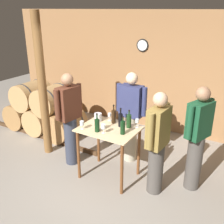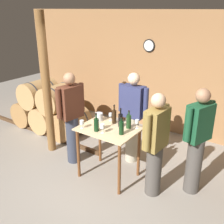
{
  "view_description": "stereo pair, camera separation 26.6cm",
  "coord_description": "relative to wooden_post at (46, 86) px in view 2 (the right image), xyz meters",
  "views": [
    {
      "loc": [
        2.02,
        -2.68,
        2.72
      ],
      "look_at": [
        0.02,
        0.69,
        1.16
      ],
      "focal_mm": 42.0,
      "sensor_mm": 36.0,
      "label": 1
    },
    {
      "loc": [
        2.24,
        -2.54,
        2.72
      ],
      "look_at": [
        0.02,
        0.69,
        1.16
      ],
      "focal_mm": 42.0,
      "sensor_mm": 36.0,
      "label": 2
    }
  ],
  "objects": [
    {
      "name": "person_visitor_with_scarf",
      "position": [
        0.67,
        -0.07,
        -0.44
      ],
      "size": [
        0.29,
        0.58,
        1.71
      ],
      "color": "#333847",
      "rests_on": "ground_plane"
    },
    {
      "name": "wine_bottle_center",
      "position": [
        1.62,
        0.07,
        -0.32
      ],
      "size": [
        0.07,
        0.07,
        0.32
      ],
      "color": "black",
      "rests_on": "tasting_table"
    },
    {
      "name": "barrel_rack",
      "position": [
        -0.75,
        0.67,
        -0.84
      ],
      "size": [
        3.41,
        0.81,
        1.17
      ],
      "color": "#4C331E",
      "rests_on": "ground_plane"
    },
    {
      "name": "ground_plane",
      "position": [
        1.47,
        -0.68,
        -1.35
      ],
      "size": [
        14.0,
        14.0,
        0.0
      ],
      "primitive_type": "plane",
      "color": "gray"
    },
    {
      "name": "wine_bottle_right",
      "position": [
        1.76,
        0.11,
        -0.32
      ],
      "size": [
        0.08,
        0.08,
        0.3
      ],
      "color": "#193819",
      "rests_on": "tasting_table"
    },
    {
      "name": "person_visitor_near_door",
      "position": [
        1.56,
        0.58,
        -0.45
      ],
      "size": [
        0.59,
        0.24,
        1.7
      ],
      "color": "#B7AD93",
      "rests_on": "ground_plane"
    },
    {
      "name": "ice_bucket",
      "position": [
        1.18,
        0.08,
        -0.37
      ],
      "size": [
        0.13,
        0.13,
        0.14
      ],
      "color": "silver",
      "rests_on": "tasting_table"
    },
    {
      "name": "wine_bottle_far_left",
      "position": [
        1.4,
        -0.28,
        -0.33
      ],
      "size": [
        0.08,
        0.08,
        0.3
      ],
      "color": "black",
      "rests_on": "tasting_table"
    },
    {
      "name": "wine_glass_near_left",
      "position": [
        1.14,
        -0.33,
        -0.34
      ],
      "size": [
        0.07,
        0.07,
        0.14
      ],
      "color": "silver",
      "rests_on": "tasting_table"
    },
    {
      "name": "wine_glass_far_side",
      "position": [
        1.87,
        0.18,
        -0.33
      ],
      "size": [
        0.06,
        0.06,
        0.15
      ],
      "color": "silver",
      "rests_on": "tasting_table"
    },
    {
      "name": "person_host",
      "position": [
        2.8,
        0.34,
        -0.45
      ],
      "size": [
        0.34,
        0.56,
        1.7
      ],
      "color": "#4C4742",
      "rests_on": "ground_plane"
    },
    {
      "name": "back_wall",
      "position": [
        1.47,
        2.19,
        0.0
      ],
      "size": [
        8.4,
        0.08,
        2.7
      ],
      "color": "#996B42",
      "rests_on": "ground_plane"
    },
    {
      "name": "wooden_post",
      "position": [
        0.0,
        0.0,
        0.0
      ],
      "size": [
        0.16,
        0.16,
        2.7
      ],
      "color": "brown",
      "rests_on": "ground_plane"
    },
    {
      "name": "person_visitor_bearded",
      "position": [
        2.32,
        -0.06,
        -0.48
      ],
      "size": [
        0.25,
        0.59,
        1.65
      ],
      "color": "#4C4742",
      "rests_on": "ground_plane"
    },
    {
      "name": "wine_bottle_left",
      "position": [
        1.45,
        0.14,
        -0.32
      ],
      "size": [
        0.07,
        0.07,
        0.33
      ],
      "color": "black",
      "rests_on": "tasting_table"
    },
    {
      "name": "tasting_table",
      "position": [
        1.5,
        -0.09,
        -0.63
      ],
      "size": [
        0.94,
        0.72,
        0.91
      ],
      "color": "#D1B284",
      "rests_on": "ground_plane"
    },
    {
      "name": "wine_bottle_far_right",
      "position": [
        1.78,
        -0.15,
        -0.33
      ],
      "size": [
        0.08,
        0.08,
        0.29
      ],
      "color": "black",
      "rests_on": "tasting_table"
    },
    {
      "name": "wine_glass_near_center",
      "position": [
        1.34,
        0.18,
        -0.34
      ],
      "size": [
        0.06,
        0.06,
        0.14
      ],
      "color": "silver",
      "rests_on": "tasting_table"
    },
    {
      "name": "wine_glass_near_right",
      "position": [
        1.51,
        -0.28,
        -0.33
      ],
      "size": [
        0.07,
        0.07,
        0.15
      ],
      "color": "silver",
      "rests_on": "tasting_table"
    }
  ]
}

